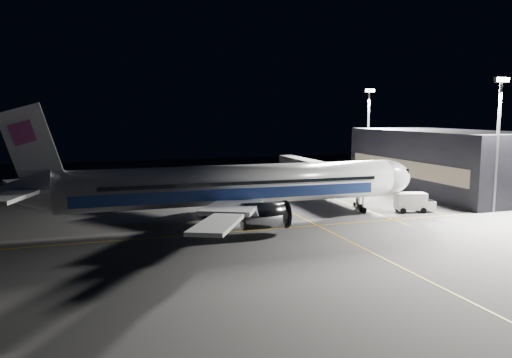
{
  "coord_description": "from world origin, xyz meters",
  "views": [
    {
      "loc": [
        -18.75,
        -67.07,
        15.31
      ],
      "look_at": [
        3.02,
        -0.15,
        6.0
      ],
      "focal_mm": 35.0,
      "sensor_mm": 36.0,
      "label": 1
    }
  ],
  "objects_px": {
    "safety_cone_b": "(208,208)",
    "service_truck": "(414,202)",
    "floodlight_mast_south": "(498,133)",
    "safety_cone_a": "(184,217)",
    "safety_cone_c": "(219,214)",
    "airliner": "(228,186)",
    "jet_bridge": "(322,170)",
    "baggage_tug": "(178,194)",
    "floodlight_mast_north": "(368,126)"
  },
  "relations": [
    {
      "from": "safety_cone_b",
      "to": "service_truck",
      "type": "bearing_deg",
      "value": -21.85
    },
    {
      "from": "floodlight_mast_south",
      "to": "service_truck",
      "type": "distance_m",
      "value": 16.4
    },
    {
      "from": "safety_cone_a",
      "to": "safety_cone_c",
      "type": "xyz_separation_m",
      "value": [
        5.27,
        0.0,
        0.07
      ]
    },
    {
      "from": "airliner",
      "to": "floodlight_mast_south",
      "type": "height_order",
      "value": "floodlight_mast_south"
    },
    {
      "from": "airliner",
      "to": "jet_bridge",
      "type": "distance_m",
      "value": 29.31
    },
    {
      "from": "safety_cone_b",
      "to": "safety_cone_c",
      "type": "distance_m",
      "value": 5.95
    },
    {
      "from": "airliner",
      "to": "safety_cone_a",
      "type": "bearing_deg",
      "value": 144.63
    },
    {
      "from": "baggage_tug",
      "to": "safety_cone_c",
      "type": "distance_m",
      "value": 17.43
    },
    {
      "from": "safety_cone_a",
      "to": "jet_bridge",
      "type": "bearing_deg",
      "value": 26.09
    },
    {
      "from": "service_truck",
      "to": "baggage_tug",
      "type": "relative_size",
      "value": 1.9
    },
    {
      "from": "service_truck",
      "to": "airliner",
      "type": "bearing_deg",
      "value": -171.39
    },
    {
      "from": "airliner",
      "to": "service_truck",
      "type": "bearing_deg",
      "value": -4.14
    },
    {
      "from": "baggage_tug",
      "to": "safety_cone_b",
      "type": "bearing_deg",
      "value": -98.52
    },
    {
      "from": "floodlight_mast_south",
      "to": "safety_cone_b",
      "type": "bearing_deg",
      "value": 159.13
    },
    {
      "from": "jet_bridge",
      "to": "safety_cone_a",
      "type": "bearing_deg",
      "value": -153.91
    },
    {
      "from": "safety_cone_a",
      "to": "safety_cone_c",
      "type": "relative_size",
      "value": 0.79
    },
    {
      "from": "safety_cone_b",
      "to": "safety_cone_c",
      "type": "xyz_separation_m",
      "value": [
        0.39,
        -5.93,
        0.06
      ]
    },
    {
      "from": "airliner",
      "to": "safety_cone_a",
      "type": "distance_m",
      "value": 8.47
    },
    {
      "from": "jet_bridge",
      "to": "floodlight_mast_south",
      "type": "distance_m",
      "value": 31.05
    },
    {
      "from": "floodlight_mast_north",
      "to": "safety_cone_b",
      "type": "distance_m",
      "value": 48.81
    },
    {
      "from": "service_truck",
      "to": "safety_cone_b",
      "type": "bearing_deg",
      "value": 170.9
    },
    {
      "from": "service_truck",
      "to": "safety_cone_a",
      "type": "relative_size",
      "value": 11.79
    },
    {
      "from": "floodlight_mast_south",
      "to": "safety_cone_b",
      "type": "distance_m",
      "value": 46.38
    },
    {
      "from": "safety_cone_a",
      "to": "floodlight_mast_north",
      "type": "bearing_deg",
      "value": 30.93
    },
    {
      "from": "floodlight_mast_south",
      "to": "safety_cone_a",
      "type": "height_order",
      "value": "floodlight_mast_south"
    },
    {
      "from": "service_truck",
      "to": "baggage_tug",
      "type": "distance_m",
      "value": 40.32
    },
    {
      "from": "floodlight_mast_north",
      "to": "service_truck",
      "type": "bearing_deg",
      "value": -109.02
    },
    {
      "from": "jet_bridge",
      "to": "floodlight_mast_south",
      "type": "height_order",
      "value": "floodlight_mast_south"
    },
    {
      "from": "floodlight_mast_north",
      "to": "baggage_tug",
      "type": "height_order",
      "value": "floodlight_mast_north"
    },
    {
      "from": "service_truck",
      "to": "floodlight_mast_north",
      "type": "bearing_deg",
      "value": 83.73
    },
    {
      "from": "floodlight_mast_south",
      "to": "safety_cone_c",
      "type": "height_order",
      "value": "floodlight_mast_south"
    },
    {
      "from": "jet_bridge",
      "to": "safety_cone_b",
      "type": "bearing_deg",
      "value": -161.18
    },
    {
      "from": "safety_cone_b",
      "to": "safety_cone_a",
      "type": "bearing_deg",
      "value": -129.41
    },
    {
      "from": "floodlight_mast_south",
      "to": "safety_cone_b",
      "type": "xyz_separation_m",
      "value": [
        -41.83,
        15.95,
        -12.1
      ]
    },
    {
      "from": "baggage_tug",
      "to": "jet_bridge",
      "type": "bearing_deg",
      "value": -29.43
    },
    {
      "from": "safety_cone_b",
      "to": "jet_bridge",
      "type": "bearing_deg",
      "value": 18.82
    },
    {
      "from": "baggage_tug",
      "to": "safety_cone_a",
      "type": "relative_size",
      "value": 6.19
    },
    {
      "from": "airliner",
      "to": "floodlight_mast_south",
      "type": "xyz_separation_m",
      "value": [
        41.08,
        -6.01,
        7.21
      ]
    },
    {
      "from": "service_truck",
      "to": "safety_cone_c",
      "type": "distance_m",
      "value": 30.34
    },
    {
      "from": "floodlight_mast_south",
      "to": "service_truck",
      "type": "relative_size",
      "value": 3.28
    },
    {
      "from": "floodlight_mast_north",
      "to": "floodlight_mast_south",
      "type": "relative_size",
      "value": 1.0
    },
    {
      "from": "jet_bridge",
      "to": "floodlight_mast_south",
      "type": "relative_size",
      "value": 1.66
    },
    {
      "from": "airliner",
      "to": "safety_cone_b",
      "type": "xyz_separation_m",
      "value": [
        -0.76,
        9.93,
        -4.89
      ]
    },
    {
      "from": "baggage_tug",
      "to": "safety_cone_a",
      "type": "distance_m",
      "value": 17.25
    },
    {
      "from": "safety_cone_c",
      "to": "safety_cone_a",
      "type": "bearing_deg",
      "value": 180.0
    },
    {
      "from": "safety_cone_a",
      "to": "safety_cone_c",
      "type": "height_order",
      "value": "safety_cone_c"
    },
    {
      "from": "jet_bridge",
      "to": "service_truck",
      "type": "distance_m",
      "value": 21.33
    },
    {
      "from": "floodlight_mast_north",
      "to": "floodlight_mast_south",
      "type": "distance_m",
      "value": 38.0
    },
    {
      "from": "safety_cone_c",
      "to": "baggage_tug",
      "type": "bearing_deg",
      "value": 100.77
    },
    {
      "from": "safety_cone_c",
      "to": "airliner",
      "type": "bearing_deg",
      "value": -84.75
    }
  ]
}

